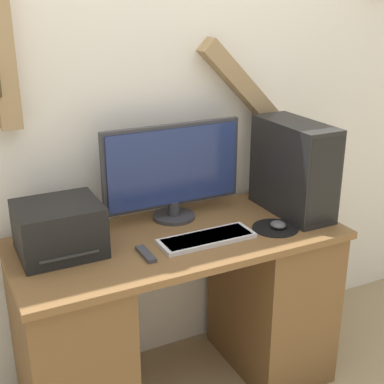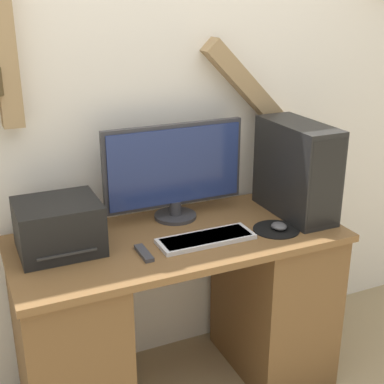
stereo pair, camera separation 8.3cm
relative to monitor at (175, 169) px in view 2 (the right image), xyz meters
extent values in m
cube|color=white|center=(-0.06, 0.18, 0.34)|extent=(6.40, 0.05, 2.70)
cube|color=#9E7F56|center=(0.43, 0.11, 0.29)|extent=(0.49, 0.08, 0.49)
cube|color=brown|center=(-0.06, -0.18, -0.24)|extent=(1.37, 0.61, 0.03)
cube|color=brown|center=(-0.54, -0.18, -0.63)|extent=(0.38, 0.56, 0.75)
cube|color=brown|center=(0.42, -0.18, -0.63)|extent=(0.38, 0.56, 0.75)
cylinder|color=#333338|center=(0.00, 0.00, -0.22)|extent=(0.19, 0.19, 0.02)
cylinder|color=#333338|center=(0.00, 0.00, -0.18)|extent=(0.05, 0.05, 0.06)
cube|color=#333338|center=(0.00, 0.01, 0.02)|extent=(0.63, 0.03, 0.36)
cube|color=navy|center=(0.00, -0.01, 0.02)|extent=(0.60, 0.01, 0.33)
cube|color=silver|center=(0.02, -0.27, -0.22)|extent=(0.40, 0.14, 0.02)
cube|color=white|center=(0.02, -0.27, -0.21)|extent=(0.36, 0.12, 0.01)
cylinder|color=black|center=(0.34, -0.30, -0.22)|extent=(0.20, 0.20, 0.00)
ellipsoid|color=#4C4C51|center=(0.35, -0.31, -0.21)|extent=(0.06, 0.07, 0.03)
cube|color=black|center=(0.51, -0.17, -0.02)|extent=(0.18, 0.43, 0.42)
cube|color=black|center=(0.51, -0.38, -0.02)|extent=(0.16, 0.01, 0.38)
cube|color=black|center=(-0.53, -0.11, -0.13)|extent=(0.31, 0.28, 0.20)
cube|color=#333333|center=(-0.53, -0.19, -0.18)|extent=(0.22, 0.12, 0.01)
cube|color=#38383D|center=(-0.25, -0.29, -0.22)|extent=(0.03, 0.14, 0.02)
camera|label=1|loc=(-0.91, -1.99, 0.72)|focal=50.00mm
camera|label=2|loc=(-0.83, -2.03, 0.72)|focal=50.00mm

